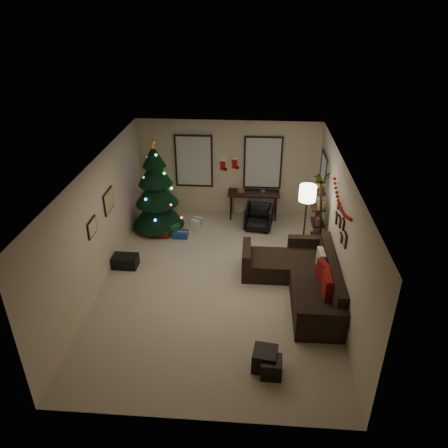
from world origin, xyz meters
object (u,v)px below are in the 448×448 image
at_px(sofa, 302,279).
at_px(desk_chair, 258,217).
at_px(desk, 254,195).
at_px(christmas_tree, 156,193).
at_px(bookshelf, 319,218).

xyz_separation_m(sofa, desk_chair, (-0.95, 2.71, 0.04)).
height_order(sofa, desk, sofa).
relative_size(christmas_tree, desk, 1.79).
bearing_deg(bookshelf, christmas_tree, 168.70).
distance_m(desk, bookshelf, 2.31).
height_order(christmas_tree, sofa, christmas_tree).
xyz_separation_m(sofa, desk, (-1.10, 3.36, 0.39)).
bearing_deg(sofa, desk, 108.12).
height_order(desk_chair, bookshelf, bookshelf).
bearing_deg(desk_chair, sofa, -62.85).
bearing_deg(sofa, bookshelf, 74.28).
bearing_deg(desk_chair, bookshelf, -28.15).
bearing_deg(desk, desk_chair, -76.85).
bearing_deg(christmas_tree, desk_chair, 4.53).
bearing_deg(bookshelf, sofa, -105.72).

